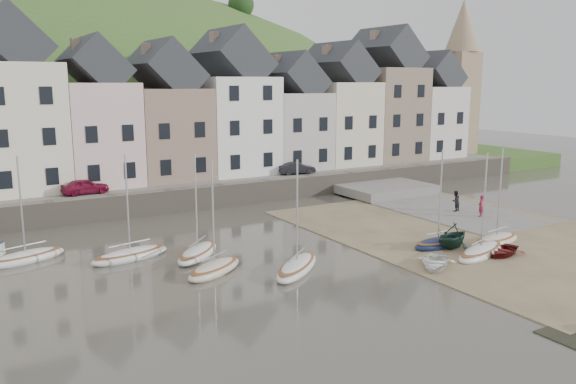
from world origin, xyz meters
TOP-DOWN VIEW (x-y plane):
  - ground at (0.00, 0.00)m, footprint 160.00×160.00m
  - quay_land at (0.00, 32.00)m, footprint 90.00×30.00m
  - quay_street at (0.00, 20.50)m, footprint 70.00×7.00m
  - seawall at (0.00, 17.00)m, footprint 70.00×1.20m
  - beach at (11.00, 0.00)m, footprint 18.00×26.00m
  - slipway at (15.00, 8.00)m, footprint 8.00×18.00m
  - hillside at (-5.00, 60.00)m, footprint 134.40×84.00m
  - townhouse_terrace at (1.76, 24.00)m, footprint 61.05×8.00m
  - church_spire at (34.55, 24.00)m, footprint 4.00×4.00m
  - sailboat_0 at (-15.67, 8.97)m, footprint 4.80×2.84m
  - sailboat_1 at (-10.40, 6.39)m, footprint 5.02×2.56m
  - sailboat_2 at (-7.22, 1.58)m, footprint 4.37×3.44m
  - sailboat_3 at (-6.89, 4.78)m, footprint 4.26×4.26m
  - sailboat_4 at (-3.23, -0.39)m, footprint 4.91×4.50m
  - sailboat_5 at (6.66, -0.98)m, footprint 3.79×1.64m
  - sailboat_6 at (7.59, -3.54)m, footprint 5.34×2.99m
  - sailboat_7 at (10.47, -2.27)m, footprint 4.25×2.05m
  - rowboat_white at (3.50, -3.94)m, footprint 3.60×3.53m
  - rowboat_green at (7.20, -1.62)m, footprint 3.42×3.12m
  - rowboat_red at (8.57, -4.26)m, footprint 3.22×2.67m
  - person_red at (15.12, 3.12)m, footprint 0.72×0.66m
  - person_dark at (14.86, 5.41)m, footprint 0.92×0.79m
  - car_left at (-10.08, 19.50)m, footprint 3.58×1.62m
  - car_right at (8.96, 19.50)m, footprint 3.61×1.86m

SIDE VIEW (x-z plane):
  - hillside at x=-5.00m, z-range -59.99..24.01m
  - ground at x=0.00m, z-range 0.00..0.00m
  - beach at x=11.00m, z-range 0.00..0.06m
  - slipway at x=15.00m, z-range 0.00..0.12m
  - sailboat_4 at x=-3.23m, z-range -2.90..3.42m
  - sailboat_6 at x=7.59m, z-range -2.90..3.42m
  - sailboat_1 at x=-10.40m, z-range -2.90..3.42m
  - sailboat_0 at x=-15.67m, z-range -2.90..3.42m
  - sailboat_3 at x=-6.89m, z-range -2.90..3.42m
  - sailboat_2 at x=-7.22m, z-range -2.90..3.42m
  - sailboat_7 at x=10.47m, z-range -2.89..3.43m
  - sailboat_5 at x=6.66m, z-range -2.89..3.43m
  - rowboat_red at x=8.57m, z-range 0.06..0.64m
  - rowboat_white at x=3.50m, z-range 0.06..0.67m
  - quay_land at x=0.00m, z-range 0.00..1.50m
  - rowboat_green at x=7.20m, z-range 0.06..1.61m
  - seawall at x=0.00m, z-range 0.00..1.80m
  - person_dark at x=14.86m, z-range 0.12..1.75m
  - person_red at x=15.12m, z-range 0.12..1.76m
  - quay_street at x=0.00m, z-range 1.50..1.60m
  - car_right at x=8.96m, z-range 1.60..2.73m
  - car_left at x=-10.08m, z-range 1.60..2.79m
  - townhouse_terrace at x=1.76m, z-range 0.36..14.29m
  - church_spire at x=34.55m, z-range 2.06..20.06m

